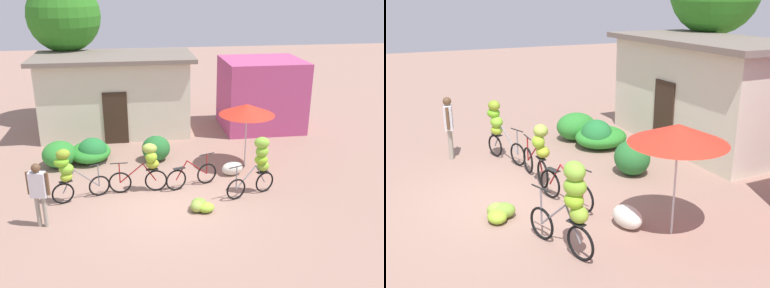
{
  "view_description": "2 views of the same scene",
  "coord_description": "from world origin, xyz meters",
  "views": [
    {
      "loc": [
        -0.86,
        -10.63,
        5.83
      ],
      "look_at": [
        0.9,
        1.57,
        1.15
      ],
      "focal_mm": 40.2,
      "sensor_mm": 36.0,
      "label": 1
    },
    {
      "loc": [
        8.93,
        -2.55,
        4.26
      ],
      "look_at": [
        0.53,
        1.38,
        1.24
      ],
      "focal_mm": 42.35,
      "sensor_mm": 36.0,
      "label": 2
    }
  ],
  "objects": [
    {
      "name": "hedge_bush_front_left",
      "position": [
        -3.36,
        3.13,
        0.42
      ],
      "size": [
        1.11,
        1.24,
        0.85
      ],
      "primitive_type": "ellipsoid",
      "color": "#2F8630",
      "rests_on": "ground"
    },
    {
      "name": "bicycle_center_loaded",
      "position": [
        0.8,
        0.96,
        0.36
      ],
      "size": [
        1.62,
        0.58,
        0.99
      ],
      "color": "black",
      "rests_on": "ground"
    },
    {
      "name": "market_umbrella",
      "position": [
        2.79,
        2.27,
        1.97
      ],
      "size": [
        1.8,
        1.8,
        2.15
      ],
      "color": "beige",
      "rests_on": "ground"
    },
    {
      "name": "building_low",
      "position": [
        -1.5,
        6.38,
        1.6
      ],
      "size": [
        6.18,
        3.11,
        3.16
      ],
      "color": "beige",
      "rests_on": "ground"
    },
    {
      "name": "ground_plane",
      "position": [
        0.0,
        0.0,
        0.0
      ],
      "size": [
        60.0,
        60.0,
        0.0
      ],
      "primitive_type": "plane",
      "color": "#987464"
    },
    {
      "name": "hedge_bush_mid",
      "position": [
        -2.27,
        3.29,
        0.44
      ],
      "size": [
        0.98,
        0.91,
        0.87
      ],
      "primitive_type": "ellipsoid",
      "color": "#257A37",
      "rests_on": "ground"
    },
    {
      "name": "bicycle_leftmost",
      "position": [
        -2.68,
        0.48,
        0.95
      ],
      "size": [
        1.57,
        0.69,
        1.62
      ],
      "color": "black",
      "rests_on": "ground"
    },
    {
      "name": "produce_sack",
      "position": [
        2.21,
        1.64,
        0.22
      ],
      "size": [
        0.78,
        0.57,
        0.44
      ],
      "primitive_type": "ellipsoid",
      "rotation": [
        0.0,
        0.0,
        0.21
      ],
      "color": "silver",
      "rests_on": "ground"
    },
    {
      "name": "banana_pile_on_ground",
      "position": [
        0.83,
        -0.5,
        0.14
      ],
      "size": [
        0.71,
        0.66,
        0.3
      ],
      "color": "#8BA740",
      "rests_on": "ground"
    },
    {
      "name": "bicycle_by_shop",
      "position": [
        2.66,
        0.27,
        1.04
      ],
      "size": [
        1.55,
        0.69,
        1.73
      ],
      "color": "black",
      "rests_on": "ground"
    },
    {
      "name": "hedge_bush_by_door",
      "position": [
        -0.12,
        3.17,
        0.44
      ],
      "size": [
        0.98,
        0.88,
        0.88
      ],
      "primitive_type": "ellipsoid",
      "color": "#276F30",
      "rests_on": "ground"
    },
    {
      "name": "person_vendor",
      "position": [
        -3.25,
        -0.72,
        1.06
      ],
      "size": [
        0.57,
        0.29,
        1.72
      ],
      "color": "gray",
      "rests_on": "ground"
    },
    {
      "name": "hedge_bush_front_right",
      "position": [
        -2.38,
        3.49,
        0.31
      ],
      "size": [
        1.4,
        1.55,
        0.62
      ],
      "primitive_type": "ellipsoid",
      "color": "#2F8D2F",
      "rests_on": "ground"
    },
    {
      "name": "bicycle_near_pile",
      "position": [
        -0.53,
        0.86,
        0.88
      ],
      "size": [
        1.71,
        0.45,
        1.49
      ],
      "color": "black",
      "rests_on": "ground"
    }
  ]
}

